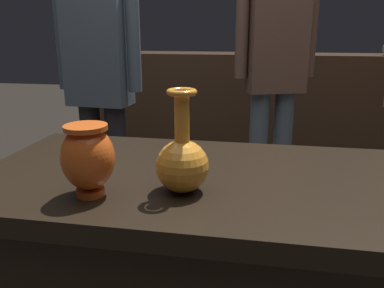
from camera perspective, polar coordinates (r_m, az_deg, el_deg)
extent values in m
cube|color=black|center=(1.05, 1.24, -5.66)|extent=(1.20, 0.64, 0.05)
cube|color=#422D1E|center=(3.24, 7.39, 3.88)|extent=(2.60, 0.40, 0.95)
cube|color=#422D1E|center=(3.17, 7.73, 12.64)|extent=(2.60, 0.40, 0.04)
sphere|color=orange|center=(0.91, -1.43, -3.27)|extent=(0.13, 0.13, 0.13)
cylinder|color=orange|center=(0.88, -1.48, 3.70)|extent=(0.03, 0.03, 0.12)
torus|color=orange|center=(0.87, -1.51, 7.61)|extent=(0.07, 0.07, 0.01)
cylinder|color=#E55B1E|center=(0.94, -14.60, -6.77)|extent=(0.07, 0.07, 0.02)
ellipsoid|color=#E55B1E|center=(0.91, -14.97, -1.95)|extent=(0.12, 0.12, 0.15)
cylinder|color=#E55B1E|center=(0.89, -15.30, 2.34)|extent=(0.10, 0.10, 0.01)
cylinder|color=orange|center=(3.20, 7.77, 13.13)|extent=(0.05, 0.05, 0.01)
cylinder|color=orange|center=(3.20, 7.79, 13.65)|extent=(0.02, 0.02, 0.05)
ellipsoid|color=orange|center=(3.20, 7.83, 14.59)|extent=(0.14, 0.14, 0.06)
cylinder|color=slate|center=(2.44, 12.87, -2.13)|extent=(0.11, 0.11, 0.83)
cylinder|color=slate|center=(2.38, 9.54, -2.35)|extent=(0.11, 0.11, 0.83)
cube|color=brown|center=(2.29, 12.28, 15.62)|extent=(0.36, 0.28, 0.65)
cylinder|color=brown|center=(2.37, 17.01, 16.10)|extent=(0.07, 0.07, 0.56)
cylinder|color=brown|center=(2.22, 7.33, 16.68)|extent=(0.07, 0.07, 0.56)
cylinder|color=#232328|center=(2.22, -10.75, -4.38)|extent=(0.11, 0.11, 0.78)
cylinder|color=#232328|center=(2.29, -14.17, -3.99)|extent=(0.11, 0.11, 0.78)
cube|color=slate|center=(2.12, -13.68, 13.94)|extent=(0.33, 0.20, 0.62)
cylinder|color=slate|center=(2.03, -8.58, 15.00)|extent=(0.07, 0.07, 0.53)
cylinder|color=slate|center=(2.22, -18.45, 14.47)|extent=(0.07, 0.07, 0.53)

